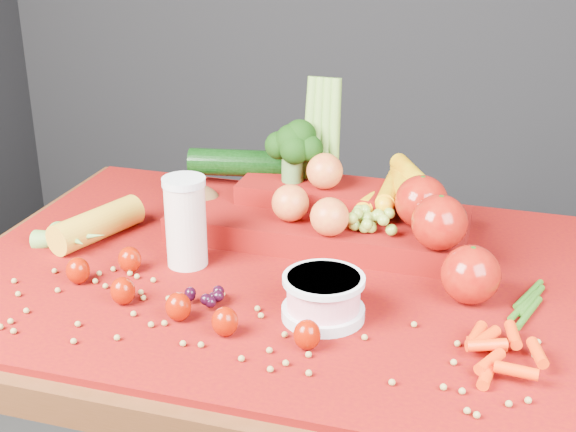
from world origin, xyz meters
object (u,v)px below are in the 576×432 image
(table, at_px, (285,326))
(yogurt_bowl, at_px, (323,296))
(produce_mound, at_px, (340,207))
(milk_glass, at_px, (186,219))

(table, height_order, yogurt_bowl, yogurt_bowl)
(table, bearing_deg, yogurt_bowl, -52.85)
(produce_mound, bearing_deg, yogurt_bowl, -81.37)
(table, relative_size, yogurt_bowl, 8.96)
(table, distance_m, milk_glass, 0.25)
(table, distance_m, produce_mound, 0.23)
(produce_mound, bearing_deg, table, -111.04)
(yogurt_bowl, bearing_deg, milk_glass, 157.91)
(table, bearing_deg, produce_mound, 68.96)
(milk_glass, bearing_deg, produce_mound, 38.64)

